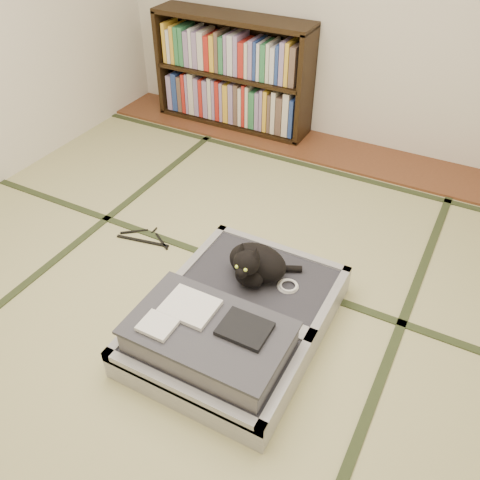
% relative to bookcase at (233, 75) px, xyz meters
% --- Properties ---
extents(floor, '(4.50, 4.50, 0.00)m').
position_rel_bookcase_xyz_m(floor, '(0.94, -2.07, -0.45)').
color(floor, tan).
rests_on(floor, ground).
extents(wood_strip, '(4.00, 0.50, 0.02)m').
position_rel_bookcase_xyz_m(wood_strip, '(0.94, -0.07, -0.44)').
color(wood_strip, brown).
rests_on(wood_strip, ground).
extents(room_shell, '(4.50, 4.50, 4.50)m').
position_rel_bookcase_xyz_m(room_shell, '(0.94, -2.07, 1.01)').
color(room_shell, white).
rests_on(room_shell, ground).
extents(tatami_borders, '(4.00, 4.50, 0.01)m').
position_rel_bookcase_xyz_m(tatami_borders, '(0.94, -1.58, -0.45)').
color(tatami_borders, '#2D381E').
rests_on(tatami_borders, ground).
extents(bookcase, '(1.36, 0.31, 0.92)m').
position_rel_bookcase_xyz_m(bookcase, '(0.00, 0.00, 0.00)').
color(bookcase, black).
rests_on(bookcase, wood_strip).
extents(suitcase, '(0.83, 1.11, 0.33)m').
position_rel_bookcase_xyz_m(suitcase, '(1.19, -2.17, -0.34)').
color(suitcase, '#A9A9AE').
rests_on(suitcase, floor).
extents(cat, '(0.37, 0.37, 0.30)m').
position_rel_bookcase_xyz_m(cat, '(1.17, -1.88, -0.18)').
color(cat, black).
rests_on(cat, suitcase).
extents(cable_coil, '(0.12, 0.12, 0.03)m').
position_rel_bookcase_xyz_m(cable_coil, '(1.35, -1.86, -0.28)').
color(cable_coil, white).
rests_on(cable_coil, suitcase).
extents(hanger, '(0.37, 0.20, 0.01)m').
position_rel_bookcase_xyz_m(hanger, '(0.30, -1.73, -0.44)').
color(hanger, black).
rests_on(hanger, floor).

